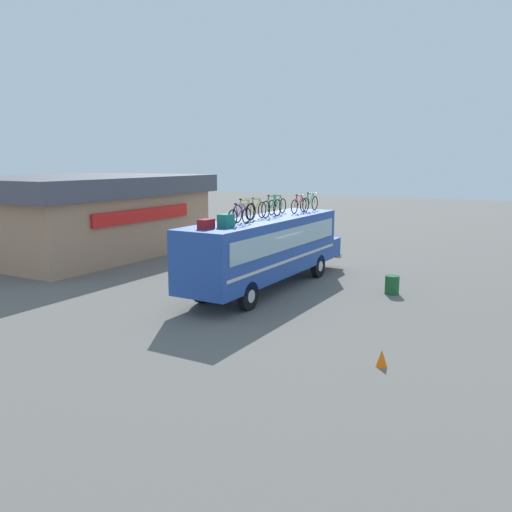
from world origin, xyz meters
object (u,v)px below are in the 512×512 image
object	(u,v)px
bus	(267,247)
rooftop_bicycle_4	(272,208)
luggage_bag_1	(206,224)
rooftop_bicycle_7	(310,203)
rooftop_bicycle_1	(240,216)
rooftop_bicycle_3	(256,210)
trash_bin	(392,285)
rooftop_bicycle_5	(277,206)
traffic_cone	(382,358)
luggage_bag_2	(226,221)
rooftop_bicycle_2	(244,212)
rooftop_bicycle_6	(299,205)

from	to	relation	value
bus	rooftop_bicycle_4	world-z (taller)	rooftop_bicycle_4
luggage_bag_1	rooftop_bicycle_7	bearing A→B (deg)	-3.57
rooftop_bicycle_1	rooftop_bicycle_3	world-z (taller)	rooftop_bicycle_3
rooftop_bicycle_4	trash_bin	distance (m)	6.04
rooftop_bicycle_3	rooftop_bicycle_5	bearing A→B (deg)	4.63
traffic_cone	trash_bin	bearing A→B (deg)	13.95
luggage_bag_2	rooftop_bicycle_3	bearing A→B (deg)	7.07
bus	rooftop_bicycle_7	bearing A→B (deg)	-5.73
rooftop_bicycle_4	trash_bin	xyz separation A→B (m)	(1.34, -5.01, -3.10)
traffic_cone	bus	bearing A→B (deg)	48.20
luggage_bag_2	rooftop_bicycle_2	distance (m)	1.86
rooftop_bicycle_2	trash_bin	size ratio (longest dim) A/B	2.27
rooftop_bicycle_6	trash_bin	xyz separation A→B (m)	(-0.83, -4.73, -3.07)
rooftop_bicycle_1	rooftop_bicycle_5	bearing A→B (deg)	9.02
rooftop_bicycle_2	rooftop_bicycle_6	bearing A→B (deg)	-5.27
rooftop_bicycle_6	rooftop_bicycle_3	bearing A→B (deg)	172.36
rooftop_bicycle_4	traffic_cone	distance (m)	10.20
rooftop_bicycle_5	trash_bin	distance (m)	6.17
rooftop_bicycle_4	rooftop_bicycle_6	bearing A→B (deg)	-7.22
rooftop_bicycle_4	rooftop_bicycle_5	xyz separation A→B (m)	(1.17, 0.34, -0.02)
rooftop_bicycle_4	rooftop_bicycle_3	bearing A→B (deg)	171.51
bus	rooftop_bicycle_1	world-z (taller)	rooftop_bicycle_1
luggage_bag_1	rooftop_bicycle_5	bearing A→B (deg)	2.06
rooftop_bicycle_7	rooftop_bicycle_1	bearing A→B (deg)	179.89
luggage_bag_1	luggage_bag_2	size ratio (longest dim) A/B	1.02
rooftop_bicycle_2	rooftop_bicycle_4	xyz separation A→B (m)	(2.08, -0.12, 0.01)
rooftop_bicycle_2	rooftop_bicycle_6	size ratio (longest dim) A/B	1.09
luggage_bag_2	rooftop_bicycle_5	bearing A→B (deg)	6.00
rooftop_bicycle_4	traffic_cone	xyz separation A→B (m)	(-6.67, -7.00, -3.25)
bus	rooftop_bicycle_7	xyz separation A→B (m)	(3.65, -0.37, 1.65)
rooftop_bicycle_2	rooftop_bicycle_5	xyz separation A→B (m)	(3.25, 0.22, -0.01)
trash_bin	luggage_bag_2	bearing A→B (deg)	137.43
luggage_bag_2	trash_bin	world-z (taller)	luggage_bag_2
bus	rooftop_bicycle_2	size ratio (longest dim) A/B	6.39
rooftop_bicycle_6	rooftop_bicycle_7	bearing A→B (deg)	-4.89
rooftop_bicycle_2	rooftop_bicycle_7	size ratio (longest dim) A/B	1.01
rooftop_bicycle_2	rooftop_bicycle_7	xyz separation A→B (m)	(5.32, -0.48, -0.01)
luggage_bag_1	rooftop_bicycle_1	world-z (taller)	rooftop_bicycle_1
bus	luggage_bag_2	distance (m)	3.81
luggage_bag_1	luggage_bag_2	bearing A→B (deg)	-21.71
rooftop_bicycle_2	rooftop_bicycle_4	bearing A→B (deg)	-3.23
rooftop_bicycle_3	luggage_bag_2	bearing A→B (deg)	-172.93
luggage_bag_1	rooftop_bicycle_7	distance (m)	7.97
rooftop_bicycle_5	traffic_cone	world-z (taller)	rooftop_bicycle_5
rooftop_bicycle_5	luggage_bag_2	bearing A→B (deg)	-174.00
bus	rooftop_bicycle_7	size ratio (longest dim) A/B	6.44
rooftop_bicycle_4	rooftop_bicycle_1	bearing A→B (deg)	-173.71
rooftop_bicycle_5	trash_bin	world-z (taller)	rooftop_bicycle_5
rooftop_bicycle_7	trash_bin	world-z (taller)	rooftop_bicycle_7
luggage_bag_2	trash_bin	xyz separation A→B (m)	(5.24, -4.82, -2.94)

